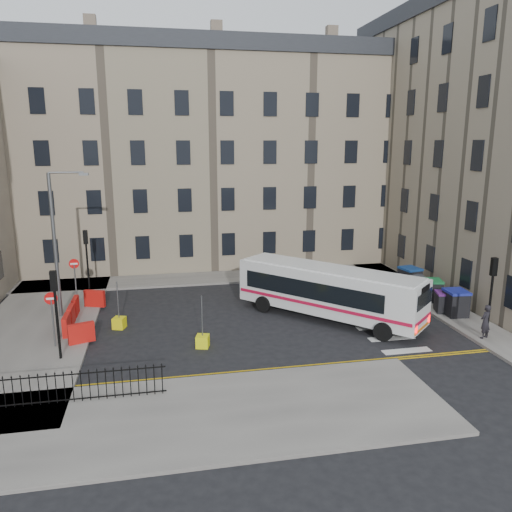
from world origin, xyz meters
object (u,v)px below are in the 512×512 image
object	(u,v)px
wheelie_bin_d	(417,285)
bollard_chevron	(203,341)
pedestrian	(485,322)
wheelie_bin_e	(410,278)
bus	(328,290)
streetlamp	(55,243)
wheelie_bin_c	(432,290)
bollard_yellow	(119,323)
wheelie_bin_a	(456,303)
wheelie_bin_b	(444,302)

from	to	relation	value
wheelie_bin_d	bollard_chevron	xyz separation A→B (m)	(-14.41, -5.68, -0.43)
pedestrian	wheelie_bin_e	bearing A→B (deg)	-117.89
bus	bollard_chevron	size ratio (longest dim) A/B	15.76
streetlamp	bus	world-z (taller)	streetlamp
wheelie_bin_c	bollard_yellow	bearing A→B (deg)	-162.63
bus	wheelie_bin_e	distance (m)	8.34
bus	wheelie_bin_c	distance (m)	7.50
pedestrian	bollard_chevron	size ratio (longest dim) A/B	2.90
bollard_chevron	streetlamp	bearing A→B (deg)	142.99
wheelie_bin_a	bollard_yellow	bearing A→B (deg)	178.80
wheelie_bin_a	bollard_chevron	bearing A→B (deg)	-169.55
streetlamp	bollard_yellow	xyz separation A→B (m)	(3.34, -2.26, -4.04)
bus	wheelie_bin_e	xyz separation A→B (m)	(7.19, 4.15, -0.80)
wheelie_bin_c	wheelie_bin_e	world-z (taller)	wheelie_bin_e
wheelie_bin_a	wheelie_bin_d	distance (m)	4.27
streetlamp	wheelie_bin_b	bearing A→B (deg)	-9.43
wheelie_bin_c	wheelie_bin_b	bearing A→B (deg)	-87.31
wheelie_bin_a	wheelie_bin_d	bearing A→B (deg)	95.22
wheelie_bin_a	wheelie_bin_e	world-z (taller)	wheelie_bin_a
wheelie_bin_e	wheelie_bin_d	bearing A→B (deg)	-102.84
bollard_chevron	wheelie_bin_b	bearing A→B (deg)	8.29
bus	wheelie_bin_c	bearing A→B (deg)	-31.13
bus	bollard_chevron	xyz separation A→B (m)	(-7.27, -2.62, -1.37)
wheelie_bin_e	pedestrian	distance (m)	8.75
wheelie_bin_a	streetlamp	bearing A→B (deg)	173.94
streetlamp	wheelie_bin_e	world-z (taller)	streetlamp
wheelie_bin_b	pedestrian	distance (m)	4.04
wheelie_bin_d	wheelie_bin_e	xyz separation A→B (m)	(0.05, 1.09, 0.14)
wheelie_bin_b	wheelie_bin_c	bearing A→B (deg)	94.06
wheelie_bin_e	bollard_chevron	xyz separation A→B (m)	(-14.45, -6.77, -0.58)
wheelie_bin_a	wheelie_bin_d	size ratio (longest dim) A/B	1.23
wheelie_bin_b	bollard_yellow	xyz separation A→B (m)	(-18.25, 1.33, -0.45)
wheelie_bin_c	bollard_chevron	size ratio (longest dim) A/B	2.40
streetlamp	bollard_yellow	bearing A→B (deg)	-34.06
wheelie_bin_c	wheelie_bin_e	distance (m)	2.67
bus	wheelie_bin_b	size ratio (longest dim) A/B	7.34
wheelie_bin_b	bollard_yellow	world-z (taller)	wheelie_bin_b
pedestrian	bollard_yellow	size ratio (longest dim) A/B	2.90
streetlamp	pedestrian	distance (m)	22.93
wheelie_bin_b	wheelie_bin_d	xyz separation A→B (m)	(0.30, 3.62, -0.01)
bollard_yellow	bollard_chevron	world-z (taller)	same
bus	wheelie_bin_a	bearing A→B (deg)	-52.18
bus	wheelie_bin_d	world-z (taller)	bus
wheelie_bin_a	pedestrian	xyz separation A→B (m)	(-0.54, -3.38, 0.14)
streetlamp	bollard_yellow	size ratio (longest dim) A/B	13.57
wheelie_bin_e	streetlamp	bearing A→B (deg)	172.62
streetlamp	bollard_chevron	bearing A→B (deg)	-37.01
bus	wheelie_bin_d	distance (m)	7.83
wheelie_bin_a	wheelie_bin_c	size ratio (longest dim) A/B	1.01
wheelie_bin_b	bollard_chevron	size ratio (longest dim) A/B	2.15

